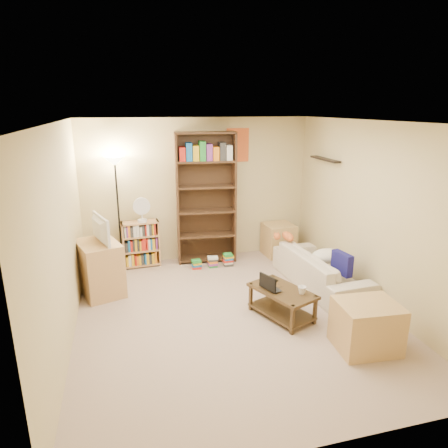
% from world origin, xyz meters
% --- Properties ---
extents(room, '(4.50, 4.54, 2.52)m').
position_xyz_m(room, '(0.00, 0.01, 1.62)').
color(room, tan).
rests_on(room, ground).
extents(sofa, '(1.95, 0.97, 0.54)m').
position_xyz_m(sofa, '(1.55, 0.53, 0.27)').
color(sofa, beige).
rests_on(sofa, ground).
extents(navy_pillow, '(0.16, 0.37, 0.32)m').
position_xyz_m(navy_pillow, '(1.67, 0.13, 0.52)').
color(navy_pillow, navy).
rests_on(navy_pillow, sofa).
extents(cream_blanket, '(0.50, 0.36, 0.21)m').
position_xyz_m(cream_blanket, '(1.68, 0.58, 0.46)').
color(cream_blanket, white).
rests_on(cream_blanket, sofa).
extents(tabby_cat, '(0.43, 0.17, 0.15)m').
position_xyz_m(tabby_cat, '(1.26, 1.22, 0.61)').
color(tabby_cat, orange).
rests_on(tabby_cat, sofa).
extents(coffee_table, '(0.78, 0.99, 0.39)m').
position_xyz_m(coffee_table, '(0.62, -0.20, 0.24)').
color(coffee_table, '#45311A').
rests_on(coffee_table, ground).
extents(laptop, '(0.41, 0.35, 0.02)m').
position_xyz_m(laptop, '(0.53, -0.14, 0.40)').
color(laptop, black).
rests_on(laptop, coffee_table).
extents(laptop_screen, '(0.12, 0.27, 0.19)m').
position_xyz_m(laptop_screen, '(0.41, -0.18, 0.51)').
color(laptop_screen, white).
rests_on(laptop_screen, laptop).
extents(mug, '(0.13, 0.13, 0.10)m').
position_xyz_m(mug, '(0.81, -0.38, 0.44)').
color(mug, white).
rests_on(mug, coffee_table).
extents(tv_remote, '(0.14, 0.15, 0.02)m').
position_xyz_m(tv_remote, '(0.60, 0.11, 0.40)').
color(tv_remote, black).
rests_on(tv_remote, coffee_table).
extents(tv_stand, '(0.73, 0.87, 0.79)m').
position_xyz_m(tv_stand, '(-1.70, 1.13, 0.40)').
color(tv_stand, tan).
rests_on(tv_stand, ground).
extents(television, '(0.74, 0.50, 0.39)m').
position_xyz_m(television, '(-1.70, 1.13, 0.99)').
color(television, black).
rests_on(television, tv_stand).
extents(tall_bookshelf, '(1.05, 0.44, 2.27)m').
position_xyz_m(tall_bookshelf, '(0.09, 2.03, 1.20)').
color(tall_bookshelf, '#472B1B').
rests_on(tall_bookshelf, ground).
extents(short_bookshelf, '(0.64, 0.29, 0.80)m').
position_xyz_m(short_bookshelf, '(-1.05, 2.05, 0.40)').
color(short_bookshelf, tan).
rests_on(short_bookshelf, ground).
extents(desk_fan, '(0.28, 0.16, 0.42)m').
position_xyz_m(desk_fan, '(-1.01, 2.01, 1.03)').
color(desk_fan, white).
rests_on(desk_fan, short_bookshelf).
extents(floor_lamp, '(0.32, 0.32, 1.91)m').
position_xyz_m(floor_lamp, '(-1.39, 2.05, 1.52)').
color(floor_lamp, black).
rests_on(floor_lamp, ground).
extents(side_table, '(0.54, 0.54, 0.59)m').
position_xyz_m(side_table, '(1.45, 1.97, 0.29)').
color(side_table, tan).
rests_on(side_table, ground).
extents(end_cabinet, '(0.71, 0.61, 0.56)m').
position_xyz_m(end_cabinet, '(1.27, -1.11, 0.28)').
color(end_cabinet, '#DBB56B').
rests_on(end_cabinet, ground).
extents(book_stacks, '(0.74, 0.15, 0.22)m').
position_xyz_m(book_stacks, '(0.16, 1.68, 0.10)').
color(book_stacks, red).
rests_on(book_stacks, ground).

